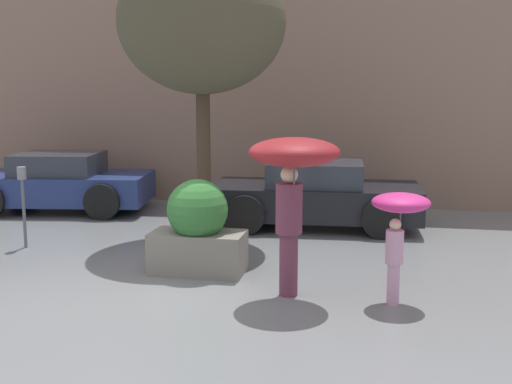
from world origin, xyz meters
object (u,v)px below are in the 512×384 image
Objects in this scene: person_adult at (293,169)px; parked_car_far at (60,183)px; street_tree at (202,23)px; planter_box at (198,229)px; parked_car_near at (315,195)px; person_child at (399,215)px; parking_meter at (23,190)px.

person_adult is 7.32m from parked_car_far.
street_tree reaches higher than parked_car_far.
street_tree is (-0.41, 1.83, 2.95)m from planter_box.
parked_car_near and parked_car_far have the same top height.
planter_box is 5.63m from parked_car_far.
person_child is 0.34× the size of parked_car_near.
parked_car_far is at bearing 107.64° from parking_meter.
parking_meter is at bearing -160.24° from street_tree.
parked_car_near is 5.42m from parked_car_far.
person_child reaches higher than parked_car_far.
street_tree reaches higher than parked_car_near.
person_adult is 0.51× the size of parked_car_far.
parked_car_far is (-5.40, 0.51, -0.00)m from parked_car_near.
parked_car_far is at bearing 92.94° from person_child.
parked_car_far is 0.82× the size of street_tree.
parking_meter is (-4.44, -2.50, 0.36)m from parked_car_near.
person_child is (2.69, -0.79, 0.45)m from planter_box.
person_adult is 4.31m from parked_car_near.
planter_box reaches higher than parked_car_near.
parked_car_near is (1.31, 3.35, -0.04)m from planter_box.
person_child is at bearing -15.70° from parking_meter.
street_tree reaches higher than planter_box.
person_child is 0.28× the size of street_tree.
person_child is at bearing 61.04° from person_adult.
person_child is 4.39m from parked_car_near.
parking_meter is at bearing 111.63° from person_child.
street_tree is at bearing 19.76° from parking_meter.
person_child is 1.02× the size of parking_meter.
parked_car_far is at bearing -161.41° from person_adult.
street_tree is at bearing 102.64° from planter_box.
parked_car_near is 5.11m from parking_meter.
planter_box is 0.34× the size of parked_car_far.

